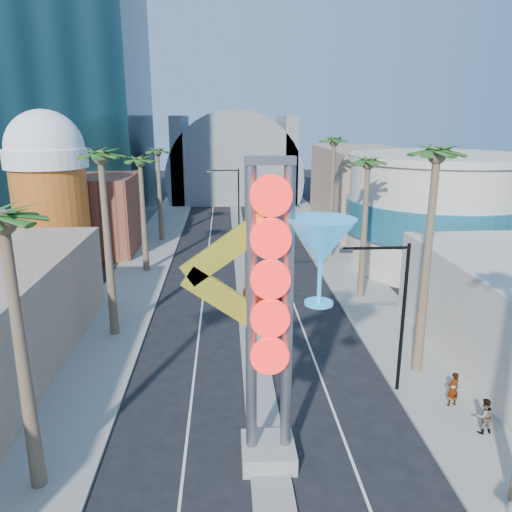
# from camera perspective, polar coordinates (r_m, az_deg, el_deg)

# --- Properties ---
(sidewalk_west) EXTENTS (5.00, 100.00, 0.15)m
(sidewalk_west) POSITION_cam_1_polar(r_m,az_deg,el_deg) (52.21, -12.13, -0.02)
(sidewalk_west) COLOR gray
(sidewalk_west) RESTS_ON ground
(sidewalk_east) EXTENTS (5.00, 100.00, 0.15)m
(sidewalk_east) POSITION_cam_1_polar(r_m,az_deg,el_deg) (52.80, 8.71, 0.33)
(sidewalk_east) COLOR gray
(sidewalk_east) RESTS_ON ground
(median) EXTENTS (1.60, 84.00, 0.15)m
(median) POSITION_cam_1_polar(r_m,az_deg,el_deg) (54.53, -1.76, 1.00)
(median) COLOR gray
(median) RESTS_ON ground
(hotel_tower) EXTENTS (20.00, 20.00, 50.00)m
(hotel_tower) POSITION_cam_1_polar(r_m,az_deg,el_deg) (70.64, -22.26, 23.67)
(hotel_tower) COLOR black
(hotel_tower) RESTS_ON ground
(brick_filler_west) EXTENTS (10.00, 10.00, 8.00)m
(brick_filler_west) POSITION_cam_1_polar(r_m,az_deg,el_deg) (55.54, -18.59, 4.61)
(brick_filler_west) COLOR brown
(brick_filler_west) RESTS_ON ground
(filler_east) EXTENTS (10.00, 20.00, 10.00)m
(filler_east) POSITION_cam_1_polar(r_m,az_deg,el_deg) (65.76, 12.10, 7.57)
(filler_east) COLOR #93735F
(filler_east) RESTS_ON ground
(beer_mug) EXTENTS (7.00, 7.00, 14.50)m
(beer_mug) POSITION_cam_1_polar(r_m,az_deg,el_deg) (47.68, -22.55, 7.21)
(beer_mug) COLOR #BD5419
(beer_mug) RESTS_ON ground
(turquoise_building) EXTENTS (16.60, 16.60, 10.60)m
(turquoise_building) POSITION_cam_1_polar(r_m,az_deg,el_deg) (49.60, 19.85, 4.71)
(turquoise_building) COLOR beige
(turquoise_building) RESTS_ON ground
(canopy) EXTENTS (22.00, 16.00, 22.00)m
(canopy) POSITION_cam_1_polar(r_m,az_deg,el_deg) (87.27, -2.53, 9.37)
(canopy) COLOR slate
(canopy) RESTS_ON ground
(neon_sign) EXTENTS (6.53, 2.60, 12.55)m
(neon_sign) POSITION_cam_1_polar(r_m,az_deg,el_deg) (19.03, 4.01, -4.62)
(neon_sign) COLOR gray
(neon_sign) RESTS_ON ground
(streetlight_0) EXTENTS (3.79, 0.25, 8.00)m
(streetlight_0) POSITION_cam_1_polar(r_m,az_deg,el_deg) (35.94, -0.01, 1.16)
(streetlight_0) COLOR black
(streetlight_0) RESTS_ON ground
(streetlight_1) EXTENTS (3.79, 0.25, 8.00)m
(streetlight_1) POSITION_cam_1_polar(r_m,az_deg,el_deg) (59.42, -2.53, 6.95)
(streetlight_1) COLOR black
(streetlight_1) RESTS_ON ground
(streetlight_2) EXTENTS (3.45, 0.25, 8.00)m
(streetlight_2) POSITION_cam_1_polar(r_m,az_deg,el_deg) (25.85, 15.57, -5.45)
(streetlight_2) COLOR black
(streetlight_2) RESTS_ON ground
(palm_0) EXTENTS (2.40, 2.40, 11.70)m
(palm_0) POSITION_cam_1_polar(r_m,az_deg,el_deg) (18.71, -26.73, 1.74)
(palm_0) COLOR brown
(palm_0) RESTS_ON ground
(palm_1) EXTENTS (2.40, 2.40, 12.70)m
(palm_1) POSITION_cam_1_polar(r_m,az_deg,el_deg) (31.75, -17.25, 9.44)
(palm_1) COLOR brown
(palm_1) RESTS_ON ground
(palm_2) EXTENTS (2.40, 2.40, 11.20)m
(palm_2) POSITION_cam_1_polar(r_m,az_deg,el_deg) (45.54, -13.08, 9.73)
(palm_2) COLOR brown
(palm_2) RESTS_ON ground
(palm_3) EXTENTS (2.40, 2.40, 11.20)m
(palm_3) POSITION_cam_1_polar(r_m,az_deg,el_deg) (57.37, -11.17, 10.99)
(palm_3) COLOR brown
(palm_3) RESTS_ON ground
(palm_5) EXTENTS (2.40, 2.40, 13.20)m
(palm_5) POSITION_cam_1_polar(r_m,az_deg,el_deg) (27.04, 19.83, 9.19)
(palm_5) COLOR brown
(palm_5) RESTS_ON ground
(palm_6) EXTENTS (2.40, 2.40, 11.70)m
(palm_6) POSITION_cam_1_polar(r_m,az_deg,el_deg) (38.44, 12.65, 9.39)
(palm_6) COLOR brown
(palm_6) RESTS_ON ground
(palm_7) EXTENTS (2.40, 2.40, 12.70)m
(palm_7) POSITION_cam_1_polar(r_m,az_deg,el_deg) (49.96, 8.89, 11.98)
(palm_7) COLOR brown
(palm_7) RESTS_ON ground
(red_pickup) EXTENTS (3.35, 6.30, 1.69)m
(red_pickup) POSITION_cam_1_polar(r_m,az_deg,el_deg) (39.89, 0.67, -3.41)
(red_pickup) COLOR #B61F0E
(red_pickup) RESTS_ON ground
(pedestrian_a) EXTENTS (0.74, 0.58, 1.78)m
(pedestrian_a) POSITION_cam_1_polar(r_m,az_deg,el_deg) (27.00, 21.59, -13.96)
(pedestrian_a) COLOR gray
(pedestrian_a) RESTS_ON sidewalk_east
(pedestrian_b) EXTENTS (0.88, 0.72, 1.67)m
(pedestrian_b) POSITION_cam_1_polar(r_m,az_deg,el_deg) (25.53, 24.60, -16.28)
(pedestrian_b) COLOR gray
(pedestrian_b) RESTS_ON sidewalk_east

